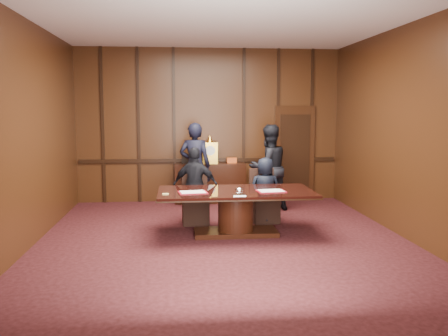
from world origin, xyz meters
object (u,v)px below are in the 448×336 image
Objects in this scene: witness_left at (195,165)px; witness_right at (268,168)px; signatory_left at (195,186)px; sideboard at (210,181)px; signatory_right at (265,190)px; conference_table at (236,205)px.

witness_right is (1.52, -0.41, -0.02)m from witness_left.
witness_left reaches higher than signatory_left.
signatory_left is at bearing -101.28° from sideboard.
sideboard is 2.11m from signatory_left.
signatory_right is at bearing 143.09° from witness_left.
conference_table is at bearing 141.28° from signatory_left.
sideboard is 1.30× the size of signatory_right.
signatory_left is (-0.41, -2.05, 0.23)m from sideboard.
sideboard is 1.12× the size of signatory_left.
witness_right reaches higher than signatory_right.
sideboard reaches higher than conference_table.
witness_left reaches higher than sideboard.
witness_left reaches higher than conference_table.
witness_right is at bearing -39.83° from sideboard.
signatory_right is (0.89, -2.05, 0.13)m from sideboard.
sideboard is at bearing 94.81° from conference_table.
sideboard is at bearing -110.08° from witness_left.
signatory_left is 1.92m from witness_right.
witness_right is at bearing 63.98° from conference_table.
witness_left reaches higher than signatory_right.
witness_right is at bearing -133.15° from signatory_left.
witness_left is 1.02× the size of witness_right.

